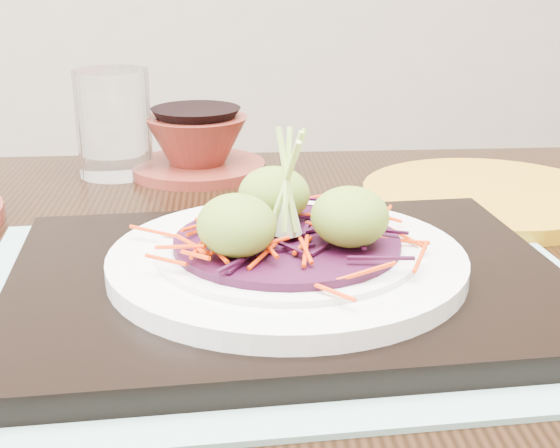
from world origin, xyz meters
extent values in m
cube|color=black|center=(-0.10, 0.02, 0.69)|extent=(1.24, 0.93, 0.04)
cube|color=#81A69F|center=(-0.07, 0.00, 0.72)|extent=(0.43, 0.35, 0.00)
cube|color=black|center=(-0.07, 0.00, 0.72)|extent=(0.38, 0.29, 0.02)
cylinder|color=silver|center=(-0.07, 0.00, 0.74)|extent=(0.23, 0.23, 0.01)
cylinder|color=silver|center=(-0.07, 0.00, 0.75)|extent=(0.17, 0.17, 0.01)
cylinder|color=#360A22|center=(-0.07, 0.00, 0.75)|extent=(0.15, 0.15, 0.01)
ellipsoid|color=olive|center=(-0.10, -0.02, 0.77)|extent=(0.06, 0.06, 0.04)
ellipsoid|color=olive|center=(-0.03, -0.02, 0.77)|extent=(0.06, 0.06, 0.04)
ellipsoid|color=olive|center=(-0.07, 0.04, 0.77)|extent=(0.06, 0.06, 0.04)
cylinder|color=white|center=(-0.17, 0.33, 0.77)|extent=(0.08, 0.08, 0.11)
cylinder|color=maroon|center=(-0.09, 0.32, 0.72)|extent=(0.16, 0.16, 0.01)
cylinder|color=#A77312|center=(0.16, 0.16, 0.72)|extent=(0.24, 0.24, 0.01)
camera|label=1|loc=(-0.18, -0.45, 0.93)|focal=50.00mm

